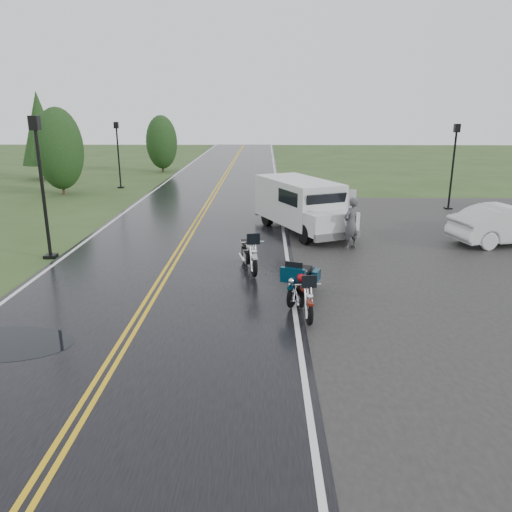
{
  "coord_description": "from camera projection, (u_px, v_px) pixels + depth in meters",
  "views": [
    {
      "loc": [
        3.05,
        -11.15,
        4.9
      ],
      "look_at": [
        2.8,
        2.0,
        1.0
      ],
      "focal_mm": 35.0,
      "sensor_mm": 36.0,
      "label": 1
    }
  ],
  "objects": [
    {
      "name": "road",
      "position": [
        195.0,
        225.0,
        21.72
      ],
      "size": [
        8.0,
        100.0,
        0.04
      ],
      "primitive_type": "cube",
      "color": "black",
      "rests_on": "ground"
    },
    {
      "name": "tree_left_far",
      "position": [
        162.0,
        148.0,
        39.46
      ],
      "size": [
        2.45,
        2.45,
        3.77
      ],
      "primitive_type": null,
      "color": "#1E3D19",
      "rests_on": "ground"
    },
    {
      "name": "motorcycle_red",
      "position": [
        309.0,
        304.0,
        11.48
      ],
      "size": [
        0.95,
        2.05,
        1.17
      ],
      "primitive_type": null,
      "rotation": [
        0.0,
        0.0,
        0.12
      ],
      "color": "#5F140A",
      "rests_on": "ground"
    },
    {
      "name": "van_white",
      "position": [
        306.0,
        216.0,
        18.37
      ],
      "size": [
        4.19,
        5.88,
        2.17
      ],
      "primitive_type": null,
      "rotation": [
        0.0,
        0.0,
        0.43
      ],
      "color": "silver",
      "rests_on": "ground"
    },
    {
      "name": "parking_pad",
      "position": [
        502.0,
        260.0,
        16.73
      ],
      "size": [
        14.0,
        24.0,
        0.03
      ],
      "primitive_type": "cube",
      "color": "black",
      "rests_on": "ground"
    },
    {
      "name": "ground",
      "position": [
        140.0,
        318.0,
        12.14
      ],
      "size": [
        120.0,
        120.0,
        0.0
      ],
      "primitive_type": "plane",
      "color": "#2D471E",
      "rests_on": "ground"
    },
    {
      "name": "person_at_van",
      "position": [
        351.0,
        224.0,
        17.81
      ],
      "size": [
        0.81,
        0.78,
        1.87
      ],
      "primitive_type": "imported",
      "rotation": [
        0.0,
        0.0,
        3.84
      ],
      "color": "#454449",
      "rests_on": "ground"
    },
    {
      "name": "lamp_post_far_left",
      "position": [
        118.0,
        155.0,
        31.36
      ],
      "size": [
        0.36,
        0.36,
        4.15
      ],
      "primitive_type": null,
      "color": "black",
      "rests_on": "ground"
    },
    {
      "name": "lamp_post_far_right",
      "position": [
        453.0,
        167.0,
        24.58
      ],
      "size": [
        0.36,
        0.36,
        4.24
      ],
      "primitive_type": null,
      "color": "black",
      "rests_on": "ground"
    },
    {
      "name": "motorcycle_teal",
      "position": [
        292.0,
        288.0,
        12.48
      ],
      "size": [
        1.41,
        2.14,
        1.19
      ],
      "primitive_type": null,
      "rotation": [
        0.0,
        0.0,
        -0.37
      ],
      "color": "#052A3D",
      "rests_on": "ground"
    },
    {
      "name": "sedan_white",
      "position": [
        509.0,
        225.0,
        18.56
      ],
      "size": [
        4.64,
        2.56,
        1.45
      ],
      "primitive_type": "imported",
      "rotation": [
        0.0,
        0.0,
        1.82
      ],
      "color": "silver",
      "rests_on": "ground"
    },
    {
      "name": "pine_left_far",
      "position": [
        41.0,
        137.0,
        35.13
      ],
      "size": [
        2.85,
        2.85,
        5.93
      ],
      "primitive_type": null,
      "color": "#1E3D19",
      "rests_on": "ground"
    },
    {
      "name": "motorcycle_silver",
      "position": [
        254.0,
        258.0,
        14.75
      ],
      "size": [
        1.24,
        2.31,
        1.3
      ],
      "primitive_type": null,
      "rotation": [
        0.0,
        0.0,
        0.21
      ],
      "color": "#B0B3B8",
      "rests_on": "ground"
    },
    {
      "name": "lamp_post_near_left",
      "position": [
        42.0,
        189.0,
        16.36
      ],
      "size": [
        0.41,
        0.41,
        4.74
      ],
      "primitive_type": null,
      "color": "black",
      "rests_on": "ground"
    },
    {
      "name": "tree_left_mid",
      "position": [
        60.0,
        158.0,
        29.02
      ],
      "size": [
        2.74,
        2.74,
        4.28
      ],
      "primitive_type": null,
      "color": "#1E3D19",
      "rests_on": "ground"
    }
  ]
}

